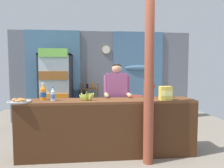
{
  "coord_description": "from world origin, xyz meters",
  "views": [
    {
      "loc": [
        -0.27,
        -2.84,
        1.46
      ],
      "look_at": [
        0.08,
        0.71,
        1.2
      ],
      "focal_mm": 31.09,
      "sensor_mm": 36.0,
      "label": 1
    }
  ],
  "objects_px": {
    "pastry_tray": "(19,101)",
    "banana_bunch": "(87,97)",
    "timber_post": "(149,86)",
    "soda_bottle_lime_soda": "(169,93)",
    "drink_fridge": "(56,85)",
    "shopkeeper": "(117,94)",
    "stall_counter": "(109,123)",
    "plastic_lawn_chair": "(136,109)",
    "soda_bottle_orange_soda": "(43,93)",
    "bottle_shelf_rack": "(90,102)",
    "snack_box_instant_noodle": "(165,93)",
    "soda_bottle_water": "(53,95)"
  },
  "relations": [
    {
      "from": "stall_counter",
      "to": "plastic_lawn_chair",
      "type": "distance_m",
      "value": 1.74
    },
    {
      "from": "banana_bunch",
      "to": "soda_bottle_orange_soda",
      "type": "bearing_deg",
      "value": 169.45
    },
    {
      "from": "drink_fridge",
      "to": "bottle_shelf_rack",
      "type": "bearing_deg",
      "value": 19.5
    },
    {
      "from": "stall_counter",
      "to": "drink_fridge",
      "type": "distance_m",
      "value": 2.26
    },
    {
      "from": "soda_bottle_orange_soda",
      "to": "soda_bottle_lime_soda",
      "type": "bearing_deg",
      "value": 1.67
    },
    {
      "from": "drink_fridge",
      "to": "shopkeeper",
      "type": "height_order",
      "value": "drink_fridge"
    },
    {
      "from": "pastry_tray",
      "to": "plastic_lawn_chair",
      "type": "bearing_deg",
      "value": 36.15
    },
    {
      "from": "drink_fridge",
      "to": "shopkeeper",
      "type": "distance_m",
      "value": 1.91
    },
    {
      "from": "timber_post",
      "to": "soda_bottle_orange_soda",
      "type": "height_order",
      "value": "timber_post"
    },
    {
      "from": "timber_post",
      "to": "plastic_lawn_chair",
      "type": "distance_m",
      "value": 1.96
    },
    {
      "from": "stall_counter",
      "to": "plastic_lawn_chair",
      "type": "relative_size",
      "value": 3.43
    },
    {
      "from": "plastic_lawn_chair",
      "to": "banana_bunch",
      "type": "relative_size",
      "value": 3.15
    },
    {
      "from": "plastic_lawn_chair",
      "to": "soda_bottle_orange_soda",
      "type": "distance_m",
      "value": 2.41
    },
    {
      "from": "stall_counter",
      "to": "timber_post",
      "type": "distance_m",
      "value": 0.91
    },
    {
      "from": "bottle_shelf_rack",
      "to": "soda_bottle_lime_soda",
      "type": "relative_size",
      "value": 5.4
    },
    {
      "from": "timber_post",
      "to": "pastry_tray",
      "type": "bearing_deg",
      "value": 174.1
    },
    {
      "from": "plastic_lawn_chair",
      "to": "snack_box_instant_noodle",
      "type": "bearing_deg",
      "value": -84.55
    },
    {
      "from": "drink_fridge",
      "to": "stall_counter",
      "type": "bearing_deg",
      "value": -57.4
    },
    {
      "from": "drink_fridge",
      "to": "snack_box_instant_noodle",
      "type": "bearing_deg",
      "value": -41.53
    },
    {
      "from": "soda_bottle_water",
      "to": "pastry_tray",
      "type": "xyz_separation_m",
      "value": [
        -0.49,
        -0.1,
        -0.08
      ]
    },
    {
      "from": "soda_bottle_orange_soda",
      "to": "shopkeeper",
      "type": "bearing_deg",
      "value": 16.21
    },
    {
      "from": "soda_bottle_orange_soda",
      "to": "snack_box_instant_noodle",
      "type": "bearing_deg",
      "value": -5.82
    },
    {
      "from": "soda_bottle_lime_soda",
      "to": "snack_box_instant_noodle",
      "type": "bearing_deg",
      "value": -121.7
    },
    {
      "from": "bottle_shelf_rack",
      "to": "soda_bottle_orange_soda",
      "type": "relative_size",
      "value": 3.8
    },
    {
      "from": "stall_counter",
      "to": "soda_bottle_orange_soda",
      "type": "bearing_deg",
      "value": 171.09
    },
    {
      "from": "soda_bottle_water",
      "to": "banana_bunch",
      "type": "xyz_separation_m",
      "value": [
        0.55,
        -0.01,
        -0.04
      ]
    },
    {
      "from": "soda_bottle_water",
      "to": "banana_bunch",
      "type": "relative_size",
      "value": 0.89
    },
    {
      "from": "pastry_tray",
      "to": "banana_bunch",
      "type": "height_order",
      "value": "banana_bunch"
    },
    {
      "from": "stall_counter",
      "to": "bottle_shelf_rack",
      "type": "height_order",
      "value": "bottle_shelf_rack"
    },
    {
      "from": "soda_bottle_orange_soda",
      "to": "snack_box_instant_noodle",
      "type": "height_order",
      "value": "soda_bottle_orange_soda"
    },
    {
      "from": "bottle_shelf_rack",
      "to": "stall_counter",
      "type": "bearing_deg",
      "value": -80.92
    },
    {
      "from": "soda_bottle_orange_soda",
      "to": "banana_bunch",
      "type": "xyz_separation_m",
      "value": [
        0.73,
        -0.14,
        -0.06
      ]
    },
    {
      "from": "timber_post",
      "to": "soda_bottle_lime_soda",
      "type": "height_order",
      "value": "timber_post"
    },
    {
      "from": "stall_counter",
      "to": "banana_bunch",
      "type": "xyz_separation_m",
      "value": [
        -0.36,
        0.03,
        0.44
      ]
    },
    {
      "from": "bottle_shelf_rack",
      "to": "pastry_tray",
      "type": "relative_size",
      "value": 3.17
    },
    {
      "from": "drink_fridge",
      "to": "soda_bottle_lime_soda",
      "type": "distance_m",
      "value": 2.82
    },
    {
      "from": "plastic_lawn_chair",
      "to": "shopkeeper",
      "type": "bearing_deg",
      "value": -120.87
    },
    {
      "from": "bottle_shelf_rack",
      "to": "soda_bottle_lime_soda",
      "type": "xyz_separation_m",
      "value": [
        1.46,
        -1.92,
        0.46
      ]
    },
    {
      "from": "drink_fridge",
      "to": "pastry_tray",
      "type": "distance_m",
      "value": 1.93
    },
    {
      "from": "drink_fridge",
      "to": "bottle_shelf_rack",
      "type": "relative_size",
      "value": 1.76
    },
    {
      "from": "bottle_shelf_rack",
      "to": "pastry_tray",
      "type": "xyz_separation_m",
      "value": [
        -1.05,
        -2.21,
        0.4
      ]
    },
    {
      "from": "bottle_shelf_rack",
      "to": "pastry_tray",
      "type": "bearing_deg",
      "value": -115.38
    },
    {
      "from": "timber_post",
      "to": "shopkeeper",
      "type": "bearing_deg",
      "value": 116.27
    },
    {
      "from": "soda_bottle_orange_soda",
      "to": "snack_box_instant_noodle",
      "type": "relative_size",
      "value": 1.27
    },
    {
      "from": "soda_bottle_lime_soda",
      "to": "banana_bunch",
      "type": "height_order",
      "value": "soda_bottle_lime_soda"
    },
    {
      "from": "bottle_shelf_rack",
      "to": "pastry_tray",
      "type": "distance_m",
      "value": 2.48
    },
    {
      "from": "shopkeeper",
      "to": "soda_bottle_orange_soda",
      "type": "relative_size",
      "value": 5.39
    },
    {
      "from": "stall_counter",
      "to": "snack_box_instant_noodle",
      "type": "relative_size",
      "value": 12.71
    },
    {
      "from": "shopkeeper",
      "to": "soda_bottle_lime_soda",
      "type": "bearing_deg",
      "value": -18.66
    },
    {
      "from": "timber_post",
      "to": "banana_bunch",
      "type": "distance_m",
      "value": 1.02
    }
  ]
}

